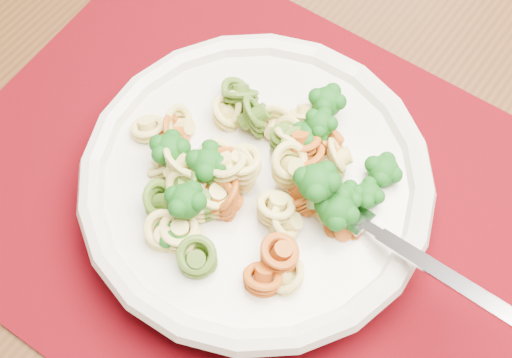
% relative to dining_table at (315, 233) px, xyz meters
% --- Properties ---
extents(dining_table, '(1.73, 1.31, 0.77)m').
position_rel_dining_table_xyz_m(dining_table, '(0.00, 0.00, 0.00)').
color(dining_table, '#4E2F16').
rests_on(dining_table, ground).
extents(placemat, '(0.54, 0.46, 0.00)m').
position_rel_dining_table_xyz_m(placemat, '(-0.05, -0.03, 0.09)').
color(placemat, '#550306').
rests_on(placemat, dining_table).
extents(pasta_bowl, '(0.27, 0.27, 0.05)m').
position_rel_dining_table_xyz_m(pasta_bowl, '(-0.04, -0.03, 0.13)').
color(pasta_bowl, silver).
rests_on(pasta_bowl, placemat).
extents(pasta_broccoli_heap, '(0.23, 0.23, 0.06)m').
position_rel_dining_table_xyz_m(pasta_broccoli_heap, '(-0.04, -0.03, 0.14)').
color(pasta_broccoli_heap, '#EFDC76').
rests_on(pasta_broccoli_heap, pasta_bowl).
extents(fork, '(0.18, 0.09, 0.08)m').
position_rel_dining_table_xyz_m(fork, '(0.03, -0.04, 0.14)').
color(fork, silver).
rests_on(fork, pasta_bowl).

